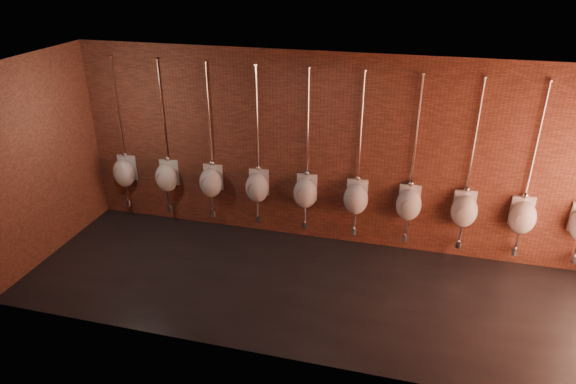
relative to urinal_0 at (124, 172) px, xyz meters
The scene contains 11 objects.
ground 4.02m from the urinal_0, 20.26° to the right, with size 8.50×8.50×0.00m, color black.
room_shell 4.07m from the urinal_0, 20.26° to the right, with size 8.54×3.04×3.22m.
urinal_0 is the anchor object (origin of this frame).
urinal_1 0.84m from the urinal_0, ahead, with size 0.44×0.39×2.72m.
urinal_2 1.69m from the urinal_0, ahead, with size 0.44×0.39×2.72m.
urinal_3 2.53m from the urinal_0, ahead, with size 0.44×0.39×2.72m.
urinal_4 3.37m from the urinal_0, ahead, with size 0.44×0.39×2.72m.
urinal_5 4.22m from the urinal_0, ahead, with size 0.44×0.39×2.72m.
urinal_6 5.06m from the urinal_0, ahead, with size 0.44×0.39×2.72m.
urinal_7 5.90m from the urinal_0, ahead, with size 0.44×0.39×2.72m.
urinal_8 6.75m from the urinal_0, ahead, with size 0.44×0.39×2.72m.
Camera 1 is at (1.37, -6.17, 4.58)m, focal length 32.00 mm.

